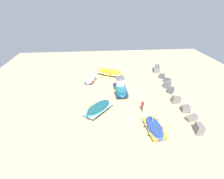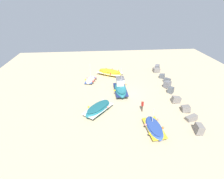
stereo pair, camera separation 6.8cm
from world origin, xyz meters
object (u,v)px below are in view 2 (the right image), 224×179
at_px(fishing_boat_2, 110,72).
at_px(fishing_boat_3, 154,128).
at_px(fishing_boat_1, 98,109).
at_px(person_walking, 142,105).
at_px(fishing_boat_4, 91,80).
at_px(fishing_boat_0, 120,88).

xyz_separation_m(fishing_boat_2, fishing_boat_3, (16.67, 3.73, -0.11)).
xyz_separation_m(fishing_boat_1, person_walking, (0.29, 5.82, 0.42)).
bearing_deg(fishing_boat_4, fishing_boat_3, 45.61).
xyz_separation_m(fishing_boat_2, fishing_boat_4, (2.86, -3.70, -0.15)).
relative_size(fishing_boat_0, fishing_boat_4, 1.49).
height_order(fishing_boat_0, fishing_boat_4, fishing_boat_0).
bearing_deg(fishing_boat_3, person_walking, -177.54).
bearing_deg(fishing_boat_2, person_walking, -44.69).
height_order(fishing_boat_1, fishing_boat_4, fishing_boat_4).
relative_size(fishing_boat_4, person_walking, 2.02).
relative_size(fishing_boat_2, person_walking, 3.16).
xyz_separation_m(fishing_boat_0, fishing_boat_4, (-4.40, -4.82, -0.36)).
bearing_deg(fishing_boat_3, fishing_boat_4, -155.24).
height_order(fishing_boat_2, fishing_boat_3, fishing_boat_3).
xyz_separation_m(fishing_boat_0, fishing_boat_3, (9.42, 2.61, -0.31)).
relative_size(fishing_boat_1, fishing_boat_3, 1.10).
bearing_deg(fishing_boat_0, fishing_boat_2, 8.57).
distance_m(fishing_boat_0, fishing_boat_3, 9.78).
bearing_deg(fishing_boat_0, fishing_boat_1, 144.83).
bearing_deg(fishing_boat_4, fishing_boat_0, 64.98).
bearing_deg(fishing_boat_0, person_walking, -158.35).
relative_size(fishing_boat_3, person_walking, 2.47).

